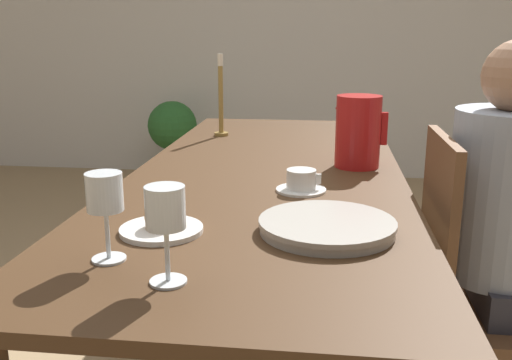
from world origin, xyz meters
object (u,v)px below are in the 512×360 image
(chair_person_side, at_px, (477,294))
(teacup_near_person, at_px, (301,182))
(wine_glass_juice, at_px, (165,213))
(bread_plate, at_px, (161,224))
(wine_glass_water, at_px, (105,197))
(potted_plant, at_px, (173,132))
(serving_tray, at_px, (327,226))
(red_pitcher, at_px, (358,131))
(candlestick_tall, at_px, (221,104))

(chair_person_side, height_order, teacup_near_person, chair_person_side)
(wine_glass_juice, relative_size, teacup_near_person, 1.27)
(wine_glass_juice, distance_m, bread_plate, 0.29)
(teacup_near_person, bearing_deg, wine_glass_water, -122.94)
(chair_person_side, relative_size, potted_plant, 1.41)
(serving_tray, bearing_deg, potted_plant, 111.24)
(potted_plant, bearing_deg, bread_plate, -75.08)
(red_pitcher, height_order, teacup_near_person, red_pitcher)
(chair_person_side, xyz_separation_m, wine_glass_water, (-0.85, -0.50, 0.40))
(chair_person_side, relative_size, red_pitcher, 3.93)
(wine_glass_water, distance_m, teacup_near_person, 0.66)
(teacup_near_person, xyz_separation_m, bread_plate, (-0.30, -0.38, -0.01))
(serving_tray, bearing_deg, wine_glass_juice, -133.35)
(chair_person_side, relative_size, bread_plate, 4.95)
(wine_glass_water, bearing_deg, candlestick_tall, 91.17)
(candlestick_tall, bearing_deg, wine_glass_water, -88.83)
(chair_person_side, height_order, wine_glass_water, wine_glass_water)
(red_pitcher, relative_size, teacup_near_person, 1.66)
(wine_glass_water, height_order, candlestick_tall, candlestick_tall)
(red_pitcher, bearing_deg, chair_person_side, -48.50)
(red_pitcher, distance_m, wine_glass_juice, 1.03)
(serving_tray, xyz_separation_m, potted_plant, (-1.21, 3.11, -0.35))
(wine_glass_water, xyz_separation_m, bread_plate, (0.06, 0.17, -0.11))
(potted_plant, bearing_deg, serving_tray, -68.76)
(chair_person_side, relative_size, serving_tray, 3.01)
(bread_plate, bearing_deg, chair_person_side, 22.78)
(chair_person_side, bearing_deg, potted_plant, -150.03)
(red_pitcher, relative_size, wine_glass_juice, 1.31)
(wine_glass_water, xyz_separation_m, teacup_near_person, (0.35, 0.55, -0.10))
(red_pitcher, bearing_deg, wine_glass_juice, -111.62)
(chair_person_side, distance_m, red_pitcher, 0.62)
(wine_glass_water, height_order, teacup_near_person, wine_glass_water)
(chair_person_side, height_order, potted_plant, chair_person_side)
(red_pitcher, distance_m, serving_tray, 0.67)
(wine_glass_juice, distance_m, potted_plant, 3.57)
(chair_person_side, height_order, wine_glass_juice, wine_glass_juice)
(chair_person_side, xyz_separation_m, serving_tray, (-0.42, -0.29, 0.28))
(wine_glass_water, relative_size, wine_glass_juice, 0.99)
(bread_plate, xyz_separation_m, potted_plant, (-0.84, 3.16, -0.36))
(wine_glass_juice, xyz_separation_m, serving_tray, (0.28, 0.30, -0.12))
(wine_glass_water, bearing_deg, wine_glass_juice, -31.09)
(candlestick_tall, bearing_deg, serving_tray, -68.66)
(wine_glass_water, distance_m, candlestick_tall, 1.37)
(wine_glass_juice, xyz_separation_m, bread_plate, (-0.09, 0.26, -0.11))
(teacup_near_person, xyz_separation_m, candlestick_tall, (-0.38, 0.83, 0.11))
(wine_glass_water, distance_m, potted_plant, 3.45)
(chair_person_side, distance_m, candlestick_tall, 1.30)
(red_pitcher, bearing_deg, wine_glass_water, -121.09)
(wine_glass_water, height_order, wine_glass_juice, wine_glass_juice)
(wine_glass_juice, relative_size, bread_plate, 0.96)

